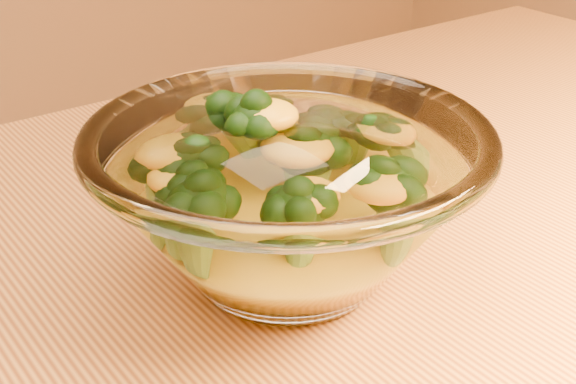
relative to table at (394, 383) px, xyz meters
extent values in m
cube|color=#B77A37|center=(0.00, 0.00, 0.08)|extent=(1.20, 0.80, 0.04)
cylinder|color=brown|center=(0.54, 0.34, -0.30)|extent=(0.06, 0.06, 0.71)
ellipsoid|color=white|center=(-0.07, 0.03, 0.11)|extent=(0.11, 0.11, 0.02)
torus|color=white|center=(-0.07, 0.03, 0.20)|extent=(0.25, 0.25, 0.01)
ellipsoid|color=gold|center=(-0.07, 0.03, 0.13)|extent=(0.14, 0.14, 0.04)
camera|label=1|loc=(-0.33, -0.32, 0.39)|focal=50.00mm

